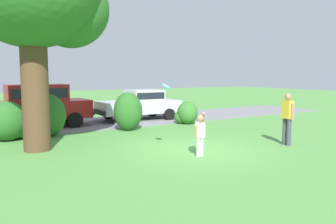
{
  "coord_description": "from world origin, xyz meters",
  "views": [
    {
      "loc": [
        -6.39,
        -8.74,
        2.38
      ],
      "look_at": [
        -0.16,
        1.16,
        1.1
      ],
      "focal_mm": 37.29,
      "sensor_mm": 36.0,
      "label": 1
    }
  ],
  "objects_px": {
    "child_thrower": "(200,132)",
    "adult_onlooker": "(287,116)",
    "parked_sedan": "(140,103)",
    "parked_suv": "(37,104)",
    "frisbee": "(166,86)"
  },
  "relations": [
    {
      "from": "child_thrower",
      "to": "adult_onlooker",
      "type": "distance_m",
      "value": 3.47
    },
    {
      "from": "parked_sedan",
      "to": "adult_onlooker",
      "type": "xyz_separation_m",
      "value": [
        1.12,
        -8.43,
        0.13
      ]
    },
    {
      "from": "parked_sedan",
      "to": "child_thrower",
      "type": "bearing_deg",
      "value": -105.9
    },
    {
      "from": "parked_sedan",
      "to": "parked_suv",
      "type": "xyz_separation_m",
      "value": [
        -5.14,
        -0.01,
        0.23
      ]
    },
    {
      "from": "child_thrower",
      "to": "parked_sedan",
      "type": "bearing_deg",
      "value": 74.1
    },
    {
      "from": "parked_sedan",
      "to": "adult_onlooker",
      "type": "bearing_deg",
      "value": -82.44
    },
    {
      "from": "frisbee",
      "to": "adult_onlooker",
      "type": "height_order",
      "value": "frisbee"
    },
    {
      "from": "frisbee",
      "to": "adult_onlooker",
      "type": "distance_m",
      "value": 4.31
    },
    {
      "from": "frisbee",
      "to": "child_thrower",
      "type": "bearing_deg",
      "value": -59.34
    },
    {
      "from": "parked_sedan",
      "to": "parked_suv",
      "type": "height_order",
      "value": "parked_suv"
    },
    {
      "from": "frisbee",
      "to": "parked_suv",
      "type": "bearing_deg",
      "value": 107.35
    },
    {
      "from": "parked_sedan",
      "to": "adult_onlooker",
      "type": "height_order",
      "value": "adult_onlooker"
    },
    {
      "from": "parked_suv",
      "to": "adult_onlooker",
      "type": "xyz_separation_m",
      "value": [
        6.26,
        -8.42,
        -0.09
      ]
    },
    {
      "from": "parked_sedan",
      "to": "frisbee",
      "type": "bearing_deg",
      "value": -111.79
    },
    {
      "from": "parked_sedan",
      "to": "parked_suv",
      "type": "bearing_deg",
      "value": -179.86
    }
  ]
}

